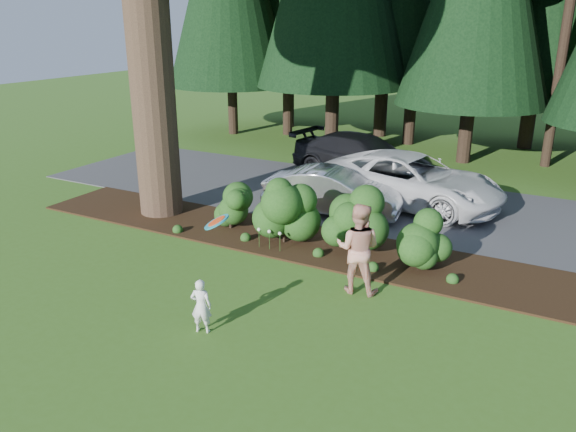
% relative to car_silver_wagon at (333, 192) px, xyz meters
% --- Properties ---
extents(ground, '(80.00, 80.00, 0.00)m').
position_rel_car_silver_wagon_xyz_m(ground, '(0.05, -5.71, -0.70)').
color(ground, '#38601B').
rests_on(ground, ground).
extents(mulch_bed, '(16.00, 2.50, 0.05)m').
position_rel_car_silver_wagon_xyz_m(mulch_bed, '(0.05, -2.46, -0.67)').
color(mulch_bed, black).
rests_on(mulch_bed, ground).
extents(driveway, '(22.00, 6.00, 0.03)m').
position_rel_car_silver_wagon_xyz_m(driveway, '(0.05, 1.79, -0.68)').
color(driveway, '#38383A').
rests_on(driveway, ground).
extents(shrub_row, '(6.53, 1.60, 1.61)m').
position_rel_car_silver_wagon_xyz_m(shrub_row, '(0.82, -2.57, 0.11)').
color(shrub_row, '#1C4515').
rests_on(shrub_row, ground).
extents(lily_cluster, '(0.69, 0.09, 0.57)m').
position_rel_car_silver_wagon_xyz_m(lily_cluster, '(-0.25, -3.31, -0.20)').
color(lily_cluster, '#1C4515').
rests_on(lily_cluster, ground).
extents(car_silver_wagon, '(4.20, 1.91, 1.34)m').
position_rel_car_silver_wagon_xyz_m(car_silver_wagon, '(0.00, 0.00, 0.00)').
color(car_silver_wagon, silver).
rests_on(car_silver_wagon, driveway).
extents(car_white_suv, '(6.04, 3.59, 1.57)m').
position_rel_car_silver_wagon_xyz_m(car_white_suv, '(1.77, 1.90, 0.12)').
color(car_white_suv, silver).
rests_on(car_white_suv, driveway).
extents(car_dark_suv, '(5.65, 3.06, 1.55)m').
position_rel_car_silver_wagon_xyz_m(car_dark_suv, '(-0.66, 4.09, 0.11)').
color(car_dark_suv, black).
rests_on(car_dark_suv, driveway).
extents(child, '(0.45, 0.37, 1.07)m').
position_rel_car_silver_wagon_xyz_m(child, '(0.57, -7.22, -0.16)').
color(child, white).
rests_on(child, ground).
extents(adult, '(1.06, 0.88, 1.96)m').
position_rel_car_silver_wagon_xyz_m(adult, '(2.48, -4.31, 0.28)').
color(adult, '#C33F1A').
rests_on(adult, ground).
extents(frisbee, '(0.49, 0.48, 0.32)m').
position_rel_car_silver_wagon_xyz_m(frisbee, '(0.84, -7.00, 1.46)').
color(frisbee, teal).
rests_on(frisbee, ground).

